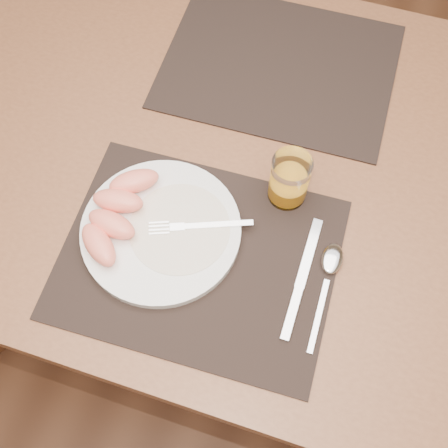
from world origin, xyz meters
TOP-DOWN VIEW (x-y plane):
  - ground at (0.00, 0.00)m, footprint 5.00×5.00m
  - table at (0.00, 0.00)m, footprint 1.40×0.90m
  - placemat_near at (-0.02, -0.22)m, footprint 0.46×0.36m
  - placemat_far at (-0.00, 0.22)m, footprint 0.46×0.36m
  - plate at (-0.09, -0.20)m, footprint 0.27×0.27m
  - plate_dressing at (-0.06, -0.19)m, footprint 0.17×0.17m
  - fork at (-0.05, -0.18)m, footprint 0.17×0.08m
  - knife at (0.15, -0.22)m, footprint 0.02×0.22m
  - spoon at (0.19, -0.17)m, footprint 0.04×0.19m
  - juice_glass at (0.09, -0.06)m, footprint 0.07×0.07m
  - grapefruit_wedges at (-0.17, -0.20)m, footprint 0.11×0.21m

SIDE VIEW (x-z plane):
  - ground at x=0.00m, z-range 0.00..0.00m
  - table at x=0.00m, z-range 0.29..1.04m
  - placemat_near at x=-0.02m, z-range 0.75..0.75m
  - placemat_far at x=0.00m, z-range 0.75..0.75m
  - knife at x=0.15m, z-range 0.75..0.76m
  - spoon at x=0.19m, z-range 0.75..0.77m
  - plate at x=-0.09m, z-range 0.75..0.77m
  - plate_dressing at x=-0.06m, z-range 0.77..0.77m
  - fork at x=-0.05m, z-range 0.77..0.77m
  - grapefruit_wedges at x=-0.17m, z-range 0.77..0.80m
  - juice_glass at x=0.09m, z-range 0.75..0.85m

